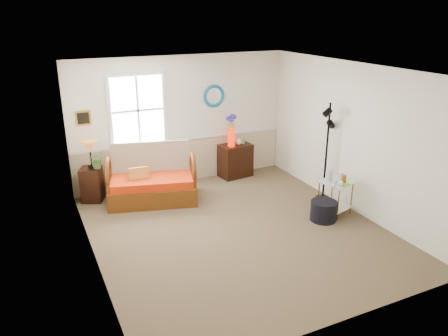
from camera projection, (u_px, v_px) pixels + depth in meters
name	position (u px, v px, depth m)	size (l,w,h in m)	color
floor	(237.00, 231.00, 7.16)	(4.50, 5.00, 0.01)	brown
ceiling	(239.00, 70.00, 6.28)	(4.50, 5.00, 0.01)	white
walls	(238.00, 155.00, 6.72)	(4.51, 5.01, 2.60)	silver
wainscot	(184.00, 160.00, 9.12)	(4.46, 0.02, 0.90)	tan
chair_rail	(183.00, 139.00, 8.95)	(4.46, 0.04, 0.06)	white
window	(138.00, 110.00, 8.36)	(1.14, 0.06, 1.44)	white
picture	(83.00, 118.00, 7.97)	(0.28, 0.03, 0.28)	gold
mirror	(214.00, 96.00, 8.96)	(0.47, 0.47, 0.07)	teal
loveseat	(152.00, 175.00, 8.12)	(1.61, 0.91, 1.05)	brown
throw_pillow	(139.00, 177.00, 8.03)	(0.35, 0.09, 0.35)	orange
lamp_stand	(92.00, 184.00, 8.20)	(0.37, 0.37, 0.65)	#371609
table_lamp	(91.00, 155.00, 7.98)	(0.29, 0.29, 0.53)	#B16626
potted_plant	(97.00, 162.00, 8.04)	(0.29, 0.32, 0.25)	#457835
cabinet	(235.00, 160.00, 9.41)	(0.67, 0.43, 0.71)	#371609
flower_vase	(231.00, 131.00, 9.07)	(0.20, 0.20, 0.67)	#F92005
side_table	(335.00, 198.00, 7.67)	(0.48, 0.48, 0.61)	#A77221
tabletop_items	(338.00, 176.00, 7.47)	(0.40, 0.40, 0.24)	silver
floor_lamp	(326.00, 152.00, 8.06)	(0.27, 0.27, 1.86)	black
ottoman	(323.00, 211.00, 7.47)	(0.45, 0.45, 0.35)	black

